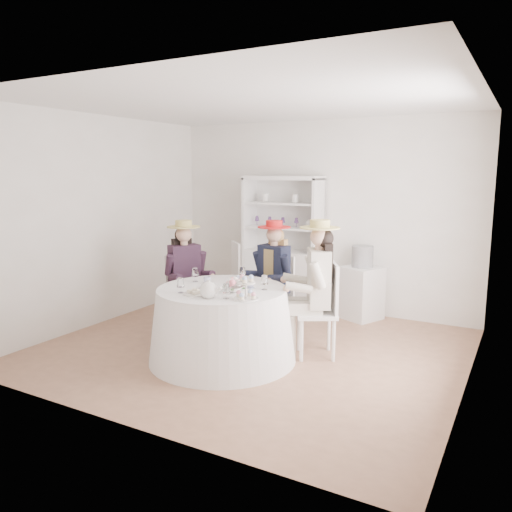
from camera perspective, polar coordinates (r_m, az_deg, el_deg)
The scene contains 23 objects.
ground at distance 5.76m, azimuth -0.49°, elevation -10.51°, with size 4.50×4.50×0.00m, color #885D44.
ceiling at distance 5.45m, azimuth -0.53°, elevation 17.19°, with size 4.50×4.50×0.00m, color white.
wall_back at distance 7.24m, azimuth 7.32°, elevation 4.54°, with size 4.50×4.50×0.00m, color silver.
wall_front at distance 3.85m, azimuth -15.33°, elevation -0.17°, with size 4.50×4.50×0.00m, color silver.
wall_left at distance 6.83m, azimuth -17.21°, elevation 3.89°, with size 4.50×4.50×0.00m, color silver.
wall_right at distance 4.77m, azimuth 23.76°, elevation 1.19°, with size 4.50×4.50×0.00m, color silver.
tea_table at distance 5.33m, azimuth -3.86°, elevation -7.79°, with size 1.56×1.56×0.78m.
hutch at distance 7.31m, azimuth 3.11°, elevation -0.64°, with size 1.29×0.81×1.92m.
side_table at distance 6.93m, azimuth 11.93°, elevation -4.14°, with size 0.46×0.46×0.71m, color silver.
hatbox at distance 6.83m, azimuth 12.08°, elevation -0.05°, with size 0.29×0.29×0.29m, color black.
guest_left at distance 6.12m, azimuth -8.07°, elevation -1.67°, with size 0.60×0.55×1.41m.
guest_mid at distance 6.04m, azimuth 1.93°, elevation -1.71°, with size 0.53×0.56×1.41m.
guest_right at distance 5.35m, azimuth 6.91°, elevation -2.79°, with size 0.63×0.58×1.49m.
spare_chair at distance 7.16m, azimuth -1.45°, elevation -2.04°, with size 0.58×0.58×1.00m.
teacup_a at distance 5.45m, azimuth -5.59°, elevation -2.82°, with size 0.08×0.08×0.06m, color white.
teacup_b at distance 5.42m, azimuth -1.89°, elevation -2.78°, with size 0.08×0.08×0.07m, color white.
teacup_c at distance 5.21m, azimuth -0.66°, elevation -3.36°, with size 0.08×0.08×0.06m, color white.
flower_bowl at distance 5.05m, azimuth -2.59°, elevation -3.87°, with size 0.19×0.19×0.05m, color white.
flower_arrangement at distance 5.05m, azimuth -2.41°, elevation -3.13°, with size 0.19×0.18×0.07m.
table_teapot at distance 4.82m, azimuth -5.44°, elevation -3.90°, with size 0.24×0.17×0.18m.
sandwich_plate at distance 4.99m, azimuth -6.95°, elevation -4.21°, with size 0.25×0.25×0.05m.
cupcake_stand at distance 4.75m, azimuth -1.15°, elevation -3.98°, with size 0.24×0.24×0.23m.
stemware_set at distance 5.21m, azimuth -3.92°, elevation -2.88°, with size 0.93×0.90×0.15m.
Camera 1 is at (2.66, -4.71, 1.98)m, focal length 35.00 mm.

